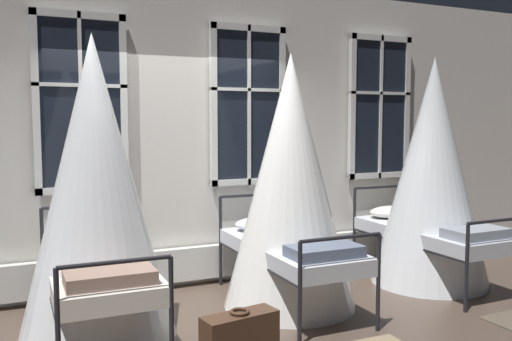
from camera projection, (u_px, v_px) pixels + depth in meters
name	position (u px, v px, depth m)	size (l,w,h in m)	color
ground	(209.00, 324.00, 4.88)	(20.26, 20.26, 0.00)	#4C3D33
back_wall_with_windows	(168.00, 134.00, 5.92)	(11.13, 0.10, 3.33)	silver
window_bank	(172.00, 186.00, 5.86)	(6.33, 0.10, 2.80)	black
cot_second	(95.00, 193.00, 4.51)	(1.29, 1.85, 2.52)	black
cot_third	(290.00, 186.00, 5.30)	(1.29, 1.85, 2.45)	black
cot_fourth	(432.00, 175.00, 6.07)	(1.29, 1.86, 2.51)	black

